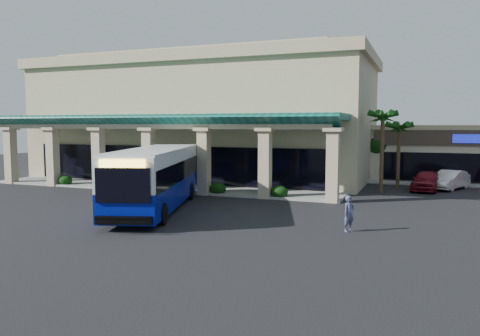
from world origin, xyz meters
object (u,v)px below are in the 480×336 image
at_px(car_silver, 426,180).
at_px(transit_bus, 156,179).
at_px(pedestrian, 349,214).
at_px(car_white, 450,180).

bearing_deg(car_silver, transit_bus, -127.53).
bearing_deg(pedestrian, car_white, 20.59).
height_order(car_silver, car_white, car_silver).
relative_size(car_silver, car_white, 1.03).
bearing_deg(car_silver, car_white, 48.95).
xyz_separation_m(transit_bus, car_white, (16.33, 15.60, -1.05)).
distance_m(pedestrian, car_white, 18.02).
bearing_deg(transit_bus, car_white, 26.18).
height_order(transit_bus, pedestrian, transit_bus).
distance_m(transit_bus, car_white, 22.60).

